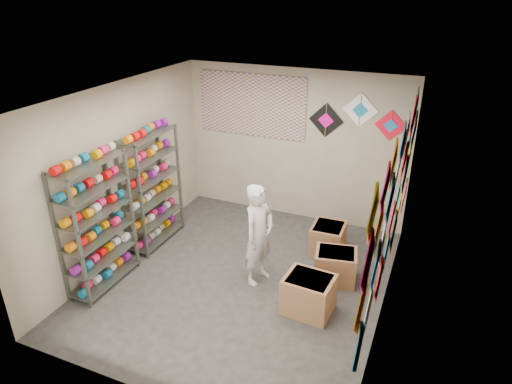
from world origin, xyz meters
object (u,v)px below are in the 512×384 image
at_px(carton_a, 309,294).
at_px(carton_b, 335,266).
at_px(shelf_rack_front, 97,225).
at_px(shelf_rack_back, 152,189).
at_px(carton_c, 328,239).
at_px(shopkeeper, 259,235).

bearing_deg(carton_a, carton_b, 83.24).
xyz_separation_m(shelf_rack_front, shelf_rack_back, (0.00, 1.30, 0.00)).
xyz_separation_m(shelf_rack_front, carton_c, (2.74, 2.05, -0.71)).
distance_m(shelf_rack_back, shopkeeper, 2.05).
xyz_separation_m(carton_b, carton_c, (-0.30, 0.70, -0.00)).
relative_size(shelf_rack_back, carton_b, 3.25).
distance_m(shelf_rack_back, carton_b, 3.12).
bearing_deg(shopkeeper, shelf_rack_back, 94.98).
bearing_deg(carton_a, shelf_rack_front, -165.09).
relative_size(carton_a, carton_b, 1.06).
height_order(carton_b, carton_c, same).
height_order(shelf_rack_back, carton_b, shelf_rack_back).
bearing_deg(shelf_rack_back, shelf_rack_front, -90.00).
relative_size(shopkeeper, carton_c, 2.75).
bearing_deg(shelf_rack_back, carton_b, 1.04).
relative_size(shelf_rack_back, carton_a, 3.05).
xyz_separation_m(shelf_rack_back, carton_a, (2.88, -0.76, -0.69)).
relative_size(carton_b, carton_c, 1.07).
height_order(shelf_rack_front, shopkeeper, shelf_rack_front).
distance_m(shopkeeper, carton_a, 1.08).
xyz_separation_m(shopkeeper, carton_b, (1.03, 0.41, -0.52)).
bearing_deg(shelf_rack_front, shopkeeper, 25.05).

